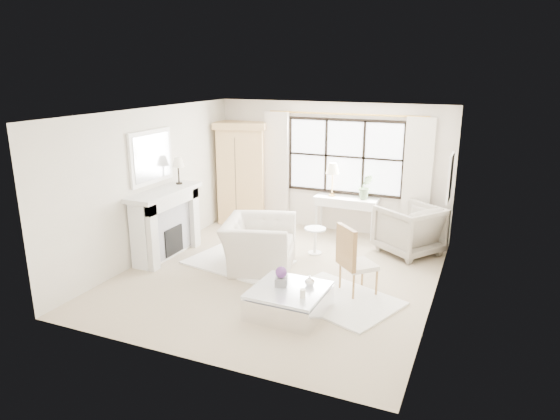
# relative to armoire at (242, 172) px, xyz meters

# --- Properties ---
(floor) EXTENTS (5.50, 5.50, 0.00)m
(floor) POSITION_rel_armoire_xyz_m (1.96, -2.48, -1.14)
(floor) COLOR tan
(floor) RESTS_ON ground
(ceiling) EXTENTS (5.50, 5.50, 0.00)m
(ceiling) POSITION_rel_armoire_xyz_m (1.96, -2.48, 1.56)
(ceiling) COLOR white
(ceiling) RESTS_ON ground
(wall_back) EXTENTS (5.00, 0.00, 5.00)m
(wall_back) POSITION_rel_armoire_xyz_m (1.96, 0.27, 0.21)
(wall_back) COLOR silver
(wall_back) RESTS_ON ground
(wall_front) EXTENTS (5.00, 0.00, 5.00)m
(wall_front) POSITION_rel_armoire_xyz_m (1.96, -5.23, 0.21)
(wall_front) COLOR white
(wall_front) RESTS_ON ground
(wall_left) EXTENTS (0.00, 5.50, 5.50)m
(wall_left) POSITION_rel_armoire_xyz_m (-0.54, -2.48, 0.21)
(wall_left) COLOR beige
(wall_left) RESTS_ON ground
(wall_right) EXTENTS (0.00, 5.50, 5.50)m
(wall_right) POSITION_rel_armoire_xyz_m (4.46, -2.48, 0.21)
(wall_right) COLOR beige
(wall_right) RESTS_ON ground
(window_pane) EXTENTS (2.40, 0.02, 1.50)m
(window_pane) POSITION_rel_armoire_xyz_m (2.26, 0.25, 0.46)
(window_pane) COLOR white
(window_pane) RESTS_ON wall_back
(window_frame) EXTENTS (2.50, 0.04, 1.50)m
(window_frame) POSITION_rel_armoire_xyz_m (2.26, 0.24, 0.46)
(window_frame) COLOR black
(window_frame) RESTS_ON wall_back
(curtain_rod) EXTENTS (3.30, 0.04, 0.04)m
(curtain_rod) POSITION_rel_armoire_xyz_m (2.26, 0.19, 1.33)
(curtain_rod) COLOR gold
(curtain_rod) RESTS_ON wall_back
(curtain_left) EXTENTS (0.55, 0.10, 2.47)m
(curtain_left) POSITION_rel_armoire_xyz_m (0.76, 0.17, 0.10)
(curtain_left) COLOR beige
(curtain_left) RESTS_ON ground
(curtain_right) EXTENTS (0.55, 0.10, 2.47)m
(curtain_right) POSITION_rel_armoire_xyz_m (3.76, 0.17, 0.10)
(curtain_right) COLOR silver
(curtain_right) RESTS_ON ground
(fireplace) EXTENTS (0.58, 1.66, 1.26)m
(fireplace) POSITION_rel_armoire_xyz_m (-0.31, -2.48, -0.49)
(fireplace) COLOR silver
(fireplace) RESTS_ON ground
(mirror_frame) EXTENTS (0.05, 1.15, 0.95)m
(mirror_frame) POSITION_rel_armoire_xyz_m (-0.51, -2.48, 0.70)
(mirror_frame) COLOR white
(mirror_frame) RESTS_ON wall_left
(mirror_glass) EXTENTS (0.02, 1.00, 0.80)m
(mirror_glass) POSITION_rel_armoire_xyz_m (-0.48, -2.48, 0.70)
(mirror_glass) COLOR silver
(mirror_glass) RESTS_ON wall_left
(art_frame) EXTENTS (0.04, 0.62, 0.82)m
(art_frame) POSITION_rel_armoire_xyz_m (4.43, -0.78, 0.41)
(art_frame) COLOR white
(art_frame) RESTS_ON wall_right
(art_canvas) EXTENTS (0.01, 0.52, 0.72)m
(art_canvas) POSITION_rel_armoire_xyz_m (4.41, -0.78, 0.41)
(art_canvas) COLOR #BEAC93
(art_canvas) RESTS_ON wall_right
(mantel_lamp) EXTENTS (0.22, 0.22, 0.51)m
(mantel_lamp) POSITION_rel_armoire_xyz_m (-0.30, -1.98, 0.51)
(mantel_lamp) COLOR black
(mantel_lamp) RESTS_ON fireplace
(armoire) EXTENTS (1.27, 0.99, 2.24)m
(armoire) POSITION_rel_armoire_xyz_m (0.00, 0.00, 0.00)
(armoire) COLOR tan
(armoire) RESTS_ON floor
(console_table) EXTENTS (1.30, 0.46, 0.80)m
(console_table) POSITION_rel_armoire_xyz_m (2.40, 0.02, -0.74)
(console_table) COLOR silver
(console_table) RESTS_ON floor
(console_lamp) EXTENTS (0.28, 0.28, 0.69)m
(console_lamp) POSITION_rel_armoire_xyz_m (2.08, 0.03, 0.22)
(console_lamp) COLOR #AB803B
(console_lamp) RESTS_ON console_table
(orchid_plant) EXTENTS (0.35, 0.31, 0.52)m
(orchid_plant) POSITION_rel_armoire_xyz_m (2.78, 0.02, -0.08)
(orchid_plant) COLOR #607C52
(orchid_plant) RESTS_ON console_table
(side_table) EXTENTS (0.40, 0.40, 0.51)m
(side_table) POSITION_rel_armoire_xyz_m (2.19, -1.31, -0.81)
(side_table) COLOR white
(side_table) RESTS_ON floor
(rug_left) EXTENTS (1.92, 1.51, 0.03)m
(rug_left) POSITION_rel_armoire_xyz_m (1.08, -2.28, -1.12)
(rug_left) COLOR white
(rug_left) RESTS_ON floor
(rug_right) EXTENTS (2.00, 1.77, 0.03)m
(rug_right) POSITION_rel_armoire_xyz_m (3.17, -3.01, -1.12)
(rug_right) COLOR white
(rug_right) RESTS_ON floor
(club_armchair) EXTENTS (1.45, 1.57, 0.85)m
(club_armchair) POSITION_rel_armoire_xyz_m (1.50, -2.29, -0.71)
(club_armchair) COLOR beige
(club_armchair) RESTS_ON floor
(wingback_chair) EXTENTS (1.41, 1.40, 0.93)m
(wingback_chair) POSITION_rel_armoire_xyz_m (3.79, -0.58, -0.68)
(wingback_chair) COLOR gray
(wingback_chair) RESTS_ON floor
(french_chair) EXTENTS (0.68, 0.68, 1.08)m
(french_chair) POSITION_rel_armoire_xyz_m (3.34, -2.66, -0.83)
(french_chair) COLOR #A77A46
(french_chair) RESTS_ON floor
(coffee_table) EXTENTS (1.03, 1.03, 0.38)m
(coffee_table) POSITION_rel_armoire_xyz_m (2.63, -3.68, -0.96)
(coffee_table) COLOR white
(coffee_table) RESTS_ON floor
(planter_box) EXTENTS (0.21, 0.21, 0.12)m
(planter_box) POSITION_rel_armoire_xyz_m (2.50, -3.64, -0.70)
(planter_box) COLOR slate
(planter_box) RESTS_ON coffee_table
(planter_flowers) EXTENTS (0.16, 0.16, 0.16)m
(planter_flowers) POSITION_rel_armoire_xyz_m (2.50, -3.64, -0.55)
(planter_flowers) COLOR #62327D
(planter_flowers) RESTS_ON planter_box
(pillar_candle) EXTENTS (0.08, 0.08, 0.12)m
(pillar_candle) POSITION_rel_armoire_xyz_m (2.91, -3.87, -0.70)
(pillar_candle) COLOR white
(pillar_candle) RESTS_ON coffee_table
(coffee_vase) EXTENTS (0.16, 0.16, 0.15)m
(coffee_vase) POSITION_rel_armoire_xyz_m (2.87, -3.47, -0.68)
(coffee_vase) COLOR silver
(coffee_vase) RESTS_ON coffee_table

